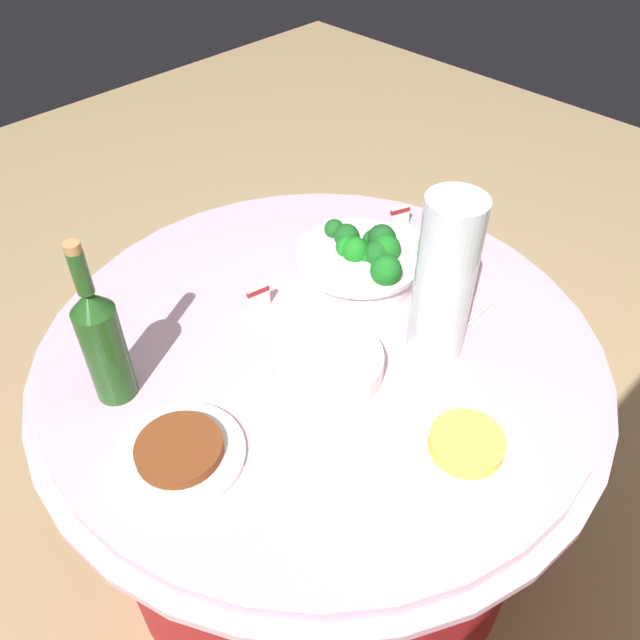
% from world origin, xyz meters
% --- Properties ---
extents(ground_plane, '(6.00, 6.00, 0.00)m').
position_xyz_m(ground_plane, '(0.00, 0.00, 0.00)').
color(ground_plane, tan).
extents(buffet_table, '(1.16, 1.16, 0.74)m').
position_xyz_m(buffet_table, '(0.00, 0.00, 0.38)').
color(buffet_table, maroon).
rests_on(buffet_table, ground_plane).
extents(broccoli_bowl, '(0.28, 0.28, 0.12)m').
position_xyz_m(broccoli_bowl, '(-0.21, -0.07, 0.79)').
color(broccoli_bowl, white).
rests_on(broccoli_bowl, buffet_table).
extents(plate_stack, '(0.21, 0.21, 0.05)m').
position_xyz_m(plate_stack, '(0.06, 0.08, 0.77)').
color(plate_stack, white).
rests_on(plate_stack, buffet_table).
extents(wine_bottle, '(0.07, 0.07, 0.34)m').
position_xyz_m(wine_bottle, '(0.36, -0.17, 0.87)').
color(wine_bottle, '#21501C').
rests_on(wine_bottle, buffet_table).
extents(decorative_fruit_vase, '(0.11, 0.11, 0.34)m').
position_xyz_m(decorative_fruit_vase, '(-0.14, 0.18, 0.89)').
color(decorative_fruit_vase, silver).
rests_on(decorative_fruit_vase, buffet_table).
extents(serving_tongs, '(0.17, 0.05, 0.01)m').
position_xyz_m(serving_tongs, '(-0.26, 0.17, 0.74)').
color(serving_tongs, silver).
rests_on(serving_tongs, buffet_table).
extents(food_plate_fried_egg, '(0.22, 0.22, 0.04)m').
position_xyz_m(food_plate_fried_egg, '(0.02, 0.37, 0.75)').
color(food_plate_fried_egg, white).
rests_on(food_plate_fried_egg, buffet_table).
extents(food_plate_stir_fry, '(0.22, 0.22, 0.03)m').
position_xyz_m(food_plate_stir_fry, '(0.37, 0.04, 0.75)').
color(food_plate_stir_fry, white).
rests_on(food_plate_stir_fry, buffet_table).
extents(label_placard_front, '(0.05, 0.02, 0.05)m').
position_xyz_m(label_placard_front, '(0.02, -0.16, 0.77)').
color(label_placard_front, white).
rests_on(label_placard_front, buffet_table).
extents(label_placard_mid, '(0.05, 0.03, 0.05)m').
position_xyz_m(label_placard_mid, '(-0.42, -0.14, 0.77)').
color(label_placard_mid, white).
rests_on(label_placard_mid, buffet_table).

